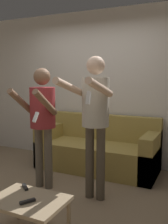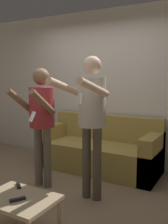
% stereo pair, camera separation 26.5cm
% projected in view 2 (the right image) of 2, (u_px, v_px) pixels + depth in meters
% --- Properties ---
extents(ground_plane, '(14.00, 14.00, 0.00)m').
position_uv_depth(ground_plane, '(48.00, 193.00, 3.49)').
color(ground_plane, '#937A5B').
extents(wall_back, '(6.40, 0.06, 2.70)m').
position_uv_depth(wall_back, '(102.00, 88.00, 4.70)').
color(wall_back, silver).
rests_on(wall_back, ground_plane).
extents(couch, '(1.98, 0.82, 0.89)m').
position_uv_depth(couch, '(100.00, 151.00, 4.38)').
color(couch, '#AD9347').
rests_on(couch, ground_plane).
extents(person_standing_left, '(0.46, 0.65, 1.66)m').
position_uv_depth(person_standing_left, '(41.00, 114.00, 3.59)').
color(person_standing_left, '#6B6051').
rests_on(person_standing_left, ground_plane).
extents(person_standing_right, '(0.45, 0.81, 1.79)m').
position_uv_depth(person_standing_right, '(91.00, 110.00, 3.18)').
color(person_standing_right, brown).
rests_on(person_standing_right, ground_plane).
extents(coffee_table, '(0.72, 0.52, 0.38)m').
position_uv_depth(coffee_table, '(19.00, 202.00, 2.55)').
color(coffee_table, tan).
rests_on(coffee_table, ground_plane).
extents(remote_near, '(0.11, 0.15, 0.02)m').
position_uv_depth(remote_near, '(18.00, 199.00, 2.47)').
color(remote_near, black).
rests_on(remote_near, coffee_table).
extents(remote_far, '(0.14, 0.12, 0.02)m').
position_uv_depth(remote_far, '(18.00, 185.00, 2.79)').
color(remote_far, black).
rests_on(remote_far, coffee_table).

